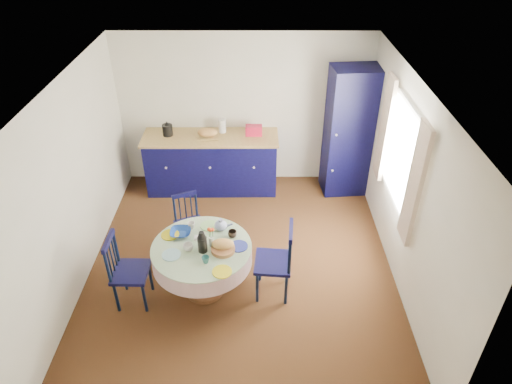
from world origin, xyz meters
TOP-DOWN VIEW (x-y plane):
  - floor at (0.00, 0.00)m, footprint 4.50×4.50m
  - ceiling at (0.00, 0.00)m, footprint 4.50×4.50m
  - wall_back at (0.00, 2.25)m, footprint 4.00×0.02m
  - wall_left at (-2.00, 0.00)m, footprint 0.02×4.50m
  - wall_right at (2.00, 0.00)m, footprint 0.02×4.50m
  - window at (1.95, 0.30)m, footprint 0.10×1.74m
  - kitchen_counter at (-0.53, 1.91)m, footprint 2.15×0.68m
  - pantry_cabinet at (1.66, 1.90)m, footprint 0.77×0.58m
  - dining_table at (-0.43, -0.45)m, footprint 1.19×1.19m
  - chair_left at (-1.32, -0.62)m, footprint 0.42×0.44m
  - chair_far at (-0.72, 0.38)m, footprint 0.48×0.47m
  - chair_right at (0.45, -0.47)m, footprint 0.47×0.49m
  - mug_a at (-0.59, -0.51)m, footprint 0.11×0.11m
  - mug_b at (-0.37, -0.73)m, footprint 0.09×0.09m
  - mug_c at (-0.09, -0.27)m, footprint 0.11×0.11m
  - mug_d at (-0.60, -0.11)m, footprint 0.09×0.09m
  - cobalt_bowl at (-0.72, -0.23)m, footprint 0.25×0.25m

SIDE VIEW (x-z plane):
  - floor at x=0.00m, z-range 0.00..0.00m
  - chair_far at x=-0.72m, z-range 0.01..0.84m
  - chair_left at x=-1.32m, z-range 0.01..0.97m
  - kitchen_counter at x=-0.53m, z-range -0.11..1.09m
  - chair_right at x=0.45m, z-range 0.01..1.03m
  - dining_table at x=-0.43m, z-range 0.10..1.10m
  - cobalt_bowl at x=-0.72m, z-range 0.72..0.78m
  - mug_b at x=-0.37m, z-range 0.72..0.80m
  - mug_d at x=-0.60m, z-range 0.72..0.80m
  - mug_c at x=-0.09m, z-range 0.72..0.80m
  - mug_a at x=-0.59m, z-range 0.72..0.81m
  - pantry_cabinet at x=1.66m, z-range 0.00..2.08m
  - wall_back at x=0.00m, z-range 0.00..2.50m
  - wall_left at x=-2.00m, z-range 0.00..2.50m
  - wall_right at x=2.00m, z-range 0.00..2.50m
  - window at x=1.95m, z-range 0.80..2.25m
  - ceiling at x=0.00m, z-range 2.50..2.50m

